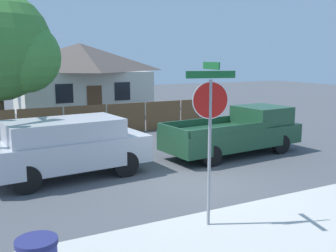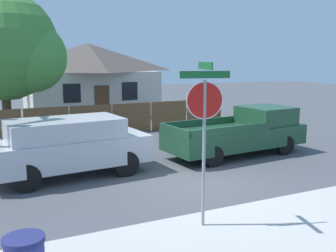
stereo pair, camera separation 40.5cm
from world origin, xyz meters
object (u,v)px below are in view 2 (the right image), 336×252
(house, at_px, (89,77))
(orange_pickup, at_px, (241,132))
(oak_tree, at_px, (9,48))
(stop_sign, at_px, (204,115))
(red_suv, at_px, (69,145))

(house, xyz_separation_m, orange_pickup, (2.21, -13.80, -1.53))
(oak_tree, bearing_deg, stop_sign, -76.66)
(stop_sign, bearing_deg, house, 97.08)
(house, xyz_separation_m, red_suv, (-4.22, -13.83, -1.38))
(oak_tree, distance_m, stop_sign, 12.60)
(red_suv, relative_size, stop_sign, 1.40)
(oak_tree, bearing_deg, house, 51.38)
(oak_tree, bearing_deg, red_suv, -81.87)
(house, xyz_separation_m, stop_sign, (-2.37, -18.74, 0.06))
(oak_tree, relative_size, red_suv, 1.34)
(red_suv, bearing_deg, oak_tree, 93.25)
(orange_pickup, relative_size, stop_sign, 1.59)
(oak_tree, relative_size, orange_pickup, 1.18)
(house, bearing_deg, orange_pickup, -80.91)
(orange_pickup, bearing_deg, house, 94.21)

